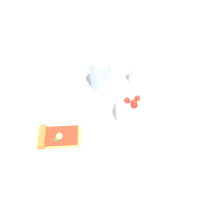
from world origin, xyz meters
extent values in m
plane|color=silver|center=(0.00, 0.00, 0.00)|extent=(2.40, 2.40, 0.00)
cylinder|color=white|center=(-0.01, 0.00, 0.01)|extent=(0.28, 0.28, 0.01)
cube|color=#E5B256|center=(0.00, 0.04, 0.02)|extent=(0.13, 0.09, 0.01)
cube|color=#B77A33|center=(0.05, 0.04, 0.02)|extent=(0.03, 0.08, 0.02)
cube|color=red|center=(0.00, 0.04, 0.02)|extent=(0.11, 0.08, 0.00)
cylinder|color=#388433|center=(0.01, 0.06, 0.03)|extent=(0.01, 0.01, 0.00)
sphere|color=#F2D87F|center=(0.00, 0.05, 0.03)|extent=(0.02, 0.02, 0.02)
cylinder|color=#2D722D|center=(0.00, 0.04, 0.03)|extent=(0.02, 0.02, 0.00)
cylinder|color=white|center=(-0.24, -0.01, 0.03)|extent=(0.12, 0.12, 0.07)
torus|color=white|center=(-0.24, -0.01, 0.07)|extent=(0.12, 0.12, 0.01)
sphere|color=red|center=(-0.23, 0.01, 0.07)|extent=(0.02, 0.02, 0.02)
sphere|color=red|center=(-0.23, 0.00, 0.08)|extent=(0.02, 0.02, 0.02)
sphere|color=red|center=(-0.24, -0.02, 0.07)|extent=(0.02, 0.02, 0.02)
sphere|color=red|center=(-0.21, -0.01, 0.07)|extent=(0.02, 0.02, 0.02)
cylinder|color=silver|center=(-0.15, -0.17, 0.06)|extent=(0.07, 0.07, 0.11)
cylinder|color=black|center=(-0.15, -0.17, 0.05)|extent=(0.06, 0.06, 0.09)
cube|color=silver|center=(-0.15, 0.26, 0.00)|extent=(0.16, 0.14, 0.00)
cylinder|color=silver|center=(-0.27, -0.17, 0.03)|extent=(0.03, 0.03, 0.06)
cone|color=silver|center=(-0.27, -0.17, 0.07)|extent=(0.03, 0.03, 0.01)
camera|label=1|loc=(-0.07, 0.52, 0.67)|focal=43.57mm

